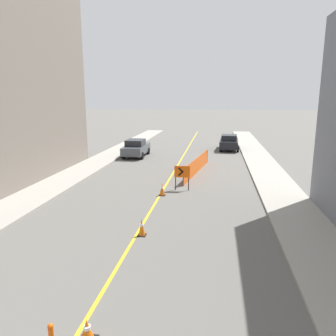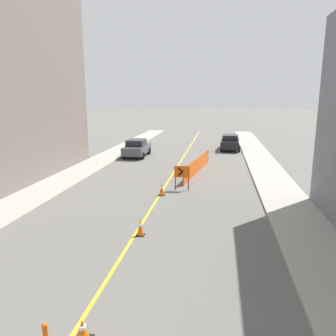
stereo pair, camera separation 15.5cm
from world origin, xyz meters
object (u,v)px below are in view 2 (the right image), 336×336
Objects in this scene: traffic_cone_second at (83,330)px; parked_car_curb_near at (137,148)px; traffic_cone_third at (140,227)px; traffic_cone_fourth at (162,189)px; parked_car_curb_mid at (230,142)px; arrow_barricade_primary at (182,173)px.

parked_car_curb_near is at bearing 101.31° from traffic_cone_second.
traffic_cone_fourth is at bearing 91.09° from traffic_cone_third.
traffic_cone_fourth reaches higher than traffic_cone_third.
traffic_cone_third is 17.84m from parked_car_curb_near.
traffic_cone_second is at bearing -89.12° from traffic_cone_third.
parked_car_curb_mid is at bearing 79.67° from traffic_cone_third.
traffic_cone_fourth is (-0.10, 5.48, 0.01)m from traffic_cone_third.
traffic_cone_third is 0.47× the size of arrow_barricade_primary.
parked_car_curb_near is (-4.61, 23.07, 0.53)m from traffic_cone_second.
parked_car_curb_mid is at bearing 76.11° from traffic_cone_fourth.
parked_car_curb_mid is (4.09, 22.46, 0.46)m from traffic_cone_third.
arrow_barricade_primary is at bearing 82.51° from traffic_cone_third.
parked_car_curb_mid is at bearing 31.21° from parked_car_curb_near.
traffic_cone_second is 5.82m from traffic_cone_third.
parked_car_curb_near is at bearing 110.57° from traffic_cone_fourth.
traffic_cone_second is at bearing -78.62° from parked_car_curb_near.
parked_car_curb_near is at bearing 104.69° from traffic_cone_third.
parked_car_curb_near is (-4.42, 11.77, 0.45)m from traffic_cone_fourth.
traffic_cone_second is 0.37× the size of arrow_barricade_primary.
arrow_barricade_primary is at bearing -98.68° from parked_car_curb_mid.
traffic_cone_second is 0.12× the size of parked_car_curb_mid.
traffic_cone_second is at bearing -95.21° from parked_car_curb_mid.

